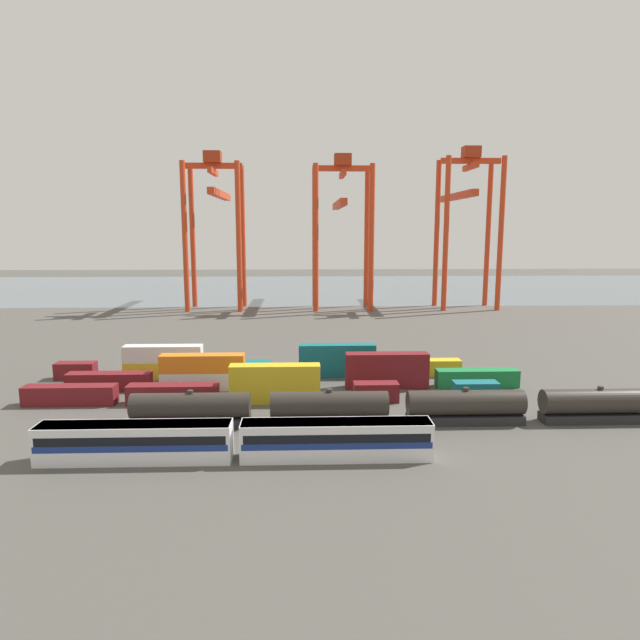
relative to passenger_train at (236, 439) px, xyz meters
name	(u,v)px	position (x,y,z in m)	size (l,w,h in m)	color
ground_plane	(300,340)	(6.34, 61.01, -2.14)	(420.00, 420.00, 0.00)	#4C4944
harbour_water	(301,288)	(6.34, 167.49, -2.14)	(400.00, 110.00, 0.01)	slate
passenger_train	(236,439)	(0.00, 0.00, 0.00)	(39.60, 3.14, 3.90)	silver
freight_tank_row	(465,406)	(26.23, 9.79, -0.04)	(79.27, 2.97, 4.43)	#232326
shipping_container_0	(70,395)	(-24.20, 18.79, -0.84)	(12.10, 2.44, 2.60)	maroon
shipping_container_1	(173,394)	(-10.57, 18.79, -0.84)	(12.10, 2.44, 2.60)	maroon
shipping_container_2	(275,393)	(3.05, 18.79, -0.84)	(12.10, 2.44, 2.60)	gold
shipping_container_3	(275,374)	(3.05, 18.79, 1.76)	(12.10, 2.44, 2.60)	gold
shipping_container_4	(376,392)	(16.68, 18.79, -0.84)	(6.04, 2.44, 2.60)	maroon
shipping_container_5	(475,391)	(30.30, 18.79, -0.84)	(6.04, 2.44, 2.60)	#146066
shipping_container_6	(110,381)	(-21.19, 25.33, -0.84)	(12.10, 2.44, 2.60)	maroon
shipping_container_7	(203,381)	(-7.75, 25.33, -0.84)	(12.10, 2.44, 2.60)	silver
shipping_container_8	(202,363)	(-7.75, 25.33, 1.76)	(12.10, 2.44, 2.60)	orange
shipping_container_9	(295,380)	(5.69, 25.33, -0.84)	(6.04, 2.44, 2.60)	#1C4299
shipping_container_10	(387,379)	(19.14, 25.33, -0.84)	(12.10, 2.44, 2.60)	maroon
shipping_container_11	(387,362)	(19.14, 25.33, 1.76)	(12.10, 2.44, 2.60)	maroon
shipping_container_12	(477,378)	(32.58, 25.33, -0.84)	(12.10, 2.44, 2.60)	#197538
shipping_container_13	(76,371)	(-28.62, 31.88, -0.84)	(6.04, 2.44, 2.60)	maroon
shipping_container_14	(164,370)	(-15.00, 31.88, -0.84)	(12.10, 2.44, 2.60)	gold
shipping_container_15	(163,354)	(-15.00, 31.88, 1.76)	(12.10, 2.44, 2.60)	silver
shipping_container_16	(251,369)	(-1.38, 31.88, -0.84)	(6.04, 2.44, 2.60)	#146066
shipping_container_17	(337,368)	(12.24, 31.88, -0.84)	(12.10, 2.44, 2.60)	#146066
shipping_container_18	(337,352)	(12.24, 31.88, 1.76)	(12.10, 2.44, 2.60)	#146066
shipping_container_19	(422,368)	(25.86, 31.88, -0.84)	(12.10, 2.44, 2.60)	gold
gantry_crane_west	(216,214)	(-18.16, 111.84, 25.44)	(16.50, 37.16, 44.79)	red
gantry_crane_central	(342,217)	(18.61, 112.24, 24.66)	(17.24, 39.65, 44.22)	red
gantry_crane_east	(466,212)	(55.37, 111.99, 26.06)	(17.24, 38.42, 46.43)	red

